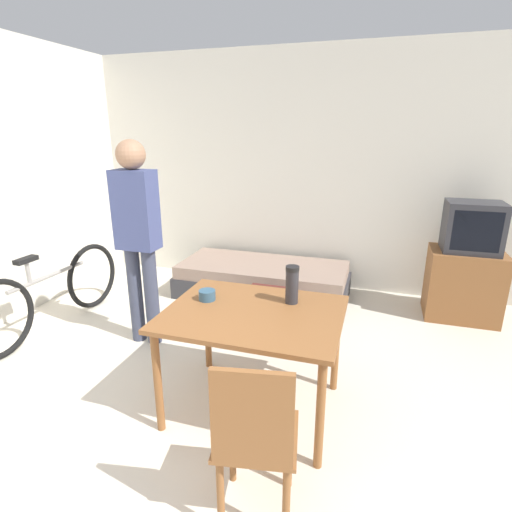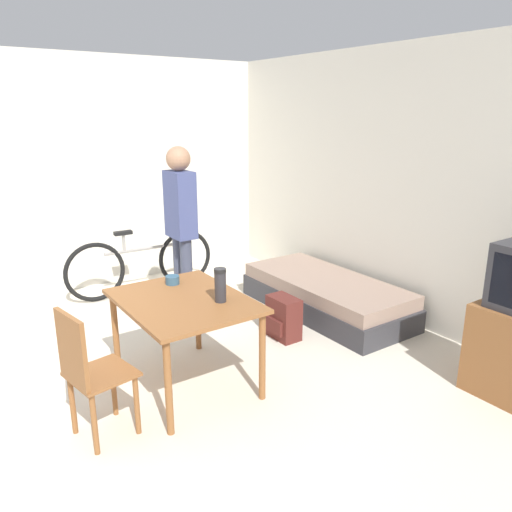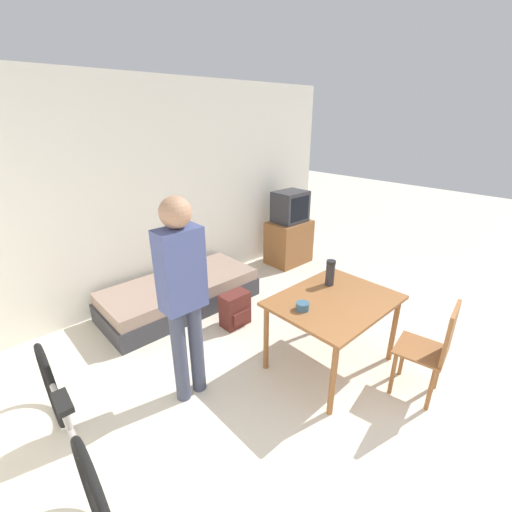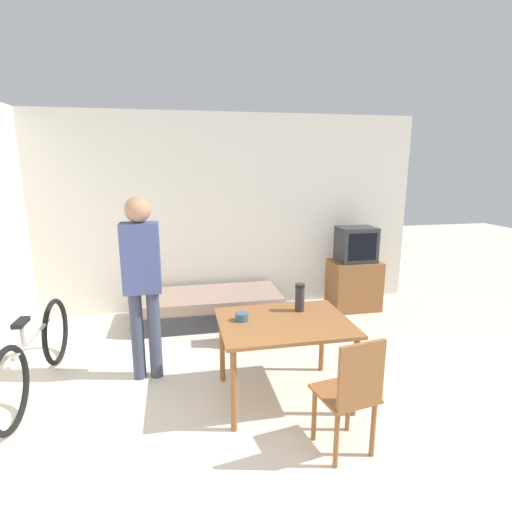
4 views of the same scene
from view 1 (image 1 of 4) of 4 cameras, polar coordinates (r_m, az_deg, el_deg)
The scene contains 10 objects.
wall_back at distance 4.78m, azimuth 4.80°, elevation 11.85°, with size 5.78×0.06×2.70m.
daybed at distance 4.58m, azimuth 1.00°, elevation -3.39°, with size 1.92×0.85×0.37m.
tv at distance 4.44m, azimuth 27.76°, elevation -1.51°, with size 0.68×0.49×1.18m.
dining_table at distance 2.59m, azimuth -0.35°, elevation -9.60°, with size 1.12×0.87×0.72m.
wooden_chair at distance 1.96m, azimuth -0.16°, elevation -24.48°, with size 0.44×0.44×0.91m.
bicycle at distance 4.22m, azimuth -27.25°, elevation -4.86°, with size 0.13×1.78×0.77m.
person_standing at distance 3.46m, azimuth -16.57°, elevation 3.68°, with size 0.34×0.24×1.75m.
thermos_flask at distance 2.63m, azimuth 5.18°, elevation -3.84°, with size 0.09×0.09×0.26m.
mate_bowl at distance 2.73m, azimuth -7.00°, elevation -5.56°, with size 0.11×0.11×0.07m.
backpack at distance 3.83m, azimuth 1.42°, elevation -7.49°, with size 0.32×0.23×0.40m.
Camera 1 is at (1.03, -1.00, 1.82)m, focal length 28.00 mm.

